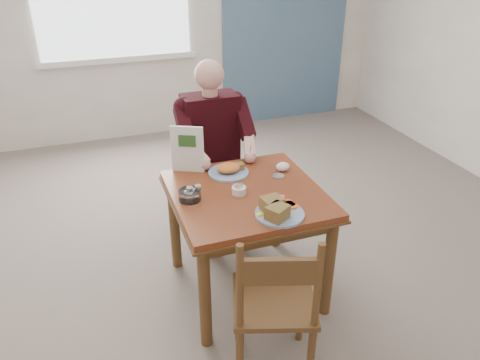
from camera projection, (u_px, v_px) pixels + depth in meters
name	position (u px, v px, depth m)	size (l,w,h in m)	color
floor	(246.00, 286.00, 3.21)	(6.00, 6.00, 0.00)	#75665E
wall_back	(151.00, 11.00, 5.06)	(5.50, 5.50, 0.00)	silver
accent_panel	(287.00, 5.00, 5.51)	(1.60, 0.02, 2.80)	#486585
lemon_wedge	(260.00, 215.00, 2.59)	(0.05, 0.04, 0.03)	yellow
napkin	(283.00, 167.00, 3.10)	(0.09, 0.07, 0.06)	white
metal_dish	(278.00, 176.00, 3.03)	(0.08, 0.08, 0.01)	silver
table	(247.00, 207.00, 2.91)	(0.92, 0.92, 0.75)	maroon
chair_far	(211.00, 175.00, 3.65)	(0.42, 0.42, 0.95)	#59321D
chair_near	(275.00, 305.00, 2.37)	(0.53, 0.53, 0.95)	#59321D
diner	(213.00, 140.00, 3.42)	(0.53, 0.56, 1.39)	tan
near_plate	(277.00, 210.00, 2.60)	(0.37, 0.37, 0.09)	white
far_plate	(229.00, 170.00, 3.06)	(0.27, 0.27, 0.07)	white
caddy	(239.00, 190.00, 2.83)	(0.09, 0.09, 0.07)	white
shakers	(194.00, 193.00, 2.76)	(0.09, 0.05, 0.09)	white
creamer	(190.00, 195.00, 2.76)	(0.14, 0.14, 0.06)	white
menu	(187.00, 149.00, 3.03)	(0.20, 0.11, 0.32)	white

